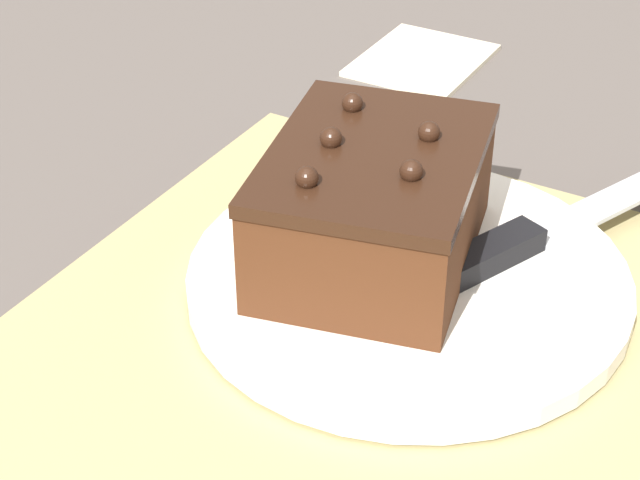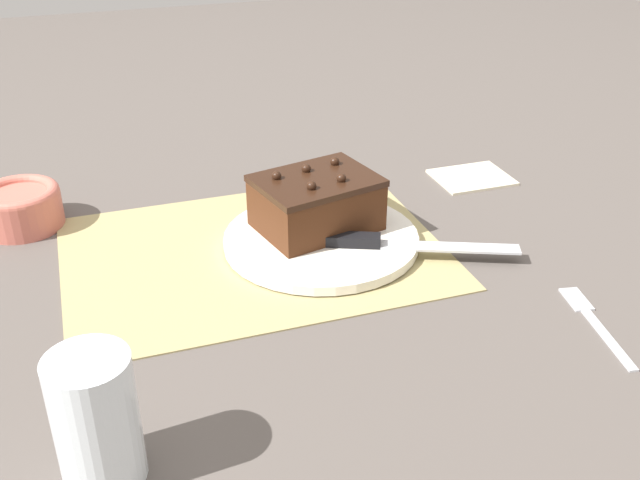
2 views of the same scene
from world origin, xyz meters
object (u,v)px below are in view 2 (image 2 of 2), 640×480
at_px(cake_plate, 321,239).
at_px(dessert_fork, 592,318).
at_px(serving_knife, 382,242).
at_px(small_bowl, 21,206).
at_px(drinking_glass, 96,420).
at_px(chocolate_cake, 316,202).

height_order(cake_plate, dessert_fork, cake_plate).
height_order(cake_plate, serving_knife, serving_knife).
distance_m(cake_plate, small_bowl, 0.40).
xyz_separation_m(serving_knife, drinking_glass, (-0.35, -0.25, 0.04)).
distance_m(cake_plate, chocolate_cake, 0.05).
relative_size(serving_knife, drinking_glass, 2.01).
bearing_deg(serving_knife, chocolate_cake, -118.31).
xyz_separation_m(chocolate_cake, drinking_glass, (-0.29, -0.33, 0.01)).
bearing_deg(drinking_glass, serving_knife, 35.95).
distance_m(chocolate_cake, serving_knife, 0.10).
distance_m(serving_knife, dessert_fork, 0.26).
distance_m(drinking_glass, dessert_fork, 0.52).
relative_size(chocolate_cake, dessert_fork, 1.10).
bearing_deg(chocolate_cake, dessert_fork, -50.68).
height_order(small_bowl, dessert_fork, small_bowl).
xyz_separation_m(drinking_glass, small_bowl, (-0.07, 0.48, -0.03)).
distance_m(chocolate_cake, drinking_glass, 0.44).
bearing_deg(chocolate_cake, drinking_glass, -131.53).
height_order(serving_knife, small_bowl, small_bowl).
xyz_separation_m(cake_plate, dessert_fork, (0.22, -0.25, -0.01)).
xyz_separation_m(cake_plate, drinking_glass, (-0.29, -0.30, 0.05)).
distance_m(serving_knife, small_bowl, 0.47).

